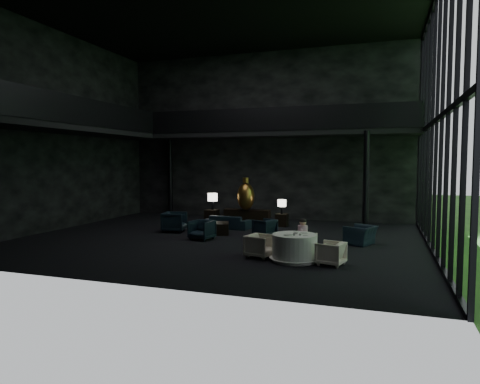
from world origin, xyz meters
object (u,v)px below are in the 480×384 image
(dining_chair_east, at_px, (331,254))
(lounge_armchair_west, at_px, (174,220))
(side_table_left, at_px, (212,216))
(lounge_armchair_south, at_px, (202,229))
(sofa, at_px, (228,221))
(window_armchair, at_px, (361,233))
(console, at_px, (247,217))
(table_lamp_left, at_px, (213,198))
(coffee_table, at_px, (216,228))
(side_table_right, at_px, (282,220))
(bronze_urn, at_px, (246,196))
(dining_chair_north, at_px, (304,244))
(table_lamp_right, at_px, (282,204))
(lounge_armchair_east, at_px, (265,228))
(child, at_px, (303,229))
(dining_table, at_px, (295,249))
(dining_chair_west, at_px, (260,246))

(dining_chair_east, bearing_deg, lounge_armchair_west, -104.74)
(side_table_left, height_order, lounge_armchair_south, lounge_armchair_south)
(sofa, relative_size, window_armchair, 1.91)
(console, bearing_deg, dining_chair_east, -55.65)
(table_lamp_left, height_order, coffee_table, table_lamp_left)
(window_armchair, bearing_deg, side_table_left, -92.06)
(side_table_right, relative_size, lounge_armchair_west, 0.56)
(lounge_armchair_west, xyz_separation_m, dining_chair_east, (6.46, -3.52, -0.17))
(bronze_urn, bearing_deg, dining_chair_north, -55.77)
(table_lamp_right, height_order, window_armchair, table_lamp_right)
(lounge_armchair_east, height_order, child, child)
(console, distance_m, dining_table, 7.12)
(table_lamp_left, bearing_deg, window_armchair, -25.38)
(coffee_table, bearing_deg, lounge_armchair_south, -90.98)
(table_lamp_left, xyz_separation_m, side_table_right, (3.20, -0.05, -0.86))
(side_table_left, distance_m, table_lamp_left, 0.83)
(dining_chair_east, bearing_deg, side_table_left, -122.27)
(dining_chair_west, bearing_deg, child, -39.48)
(sofa, distance_m, dining_chair_west, 5.48)
(side_table_right, xyz_separation_m, dining_chair_north, (1.87, -5.14, 0.04))
(lounge_armchair_west, height_order, dining_chair_west, lounge_armchair_west)
(lounge_armchair_east, relative_size, coffee_table, 0.68)
(side_table_right, bearing_deg, dining_chair_east, -66.11)
(console, relative_size, coffee_table, 2.13)
(lounge_armchair_south, xyz_separation_m, dining_chair_north, (3.84, -1.19, -0.07))
(dining_chair_east, bearing_deg, console, -131.77)
(dining_chair_west, bearing_deg, dining_chair_east, -84.29)
(console, distance_m, lounge_armchair_south, 4.11)
(side_table_right, bearing_deg, sofa, -147.81)
(lounge_armchair_south, bearing_deg, bronze_urn, 95.99)
(dining_chair_west, bearing_deg, dining_table, -83.97)
(table_lamp_left, distance_m, dining_chair_east, 8.75)
(dining_chair_north, xyz_separation_m, dining_chair_east, (0.92, -1.14, -0.00))
(table_lamp_left, xyz_separation_m, dining_chair_east, (5.98, -6.33, -0.82))
(lounge_armchair_west, xyz_separation_m, coffee_table, (1.72, 0.10, -0.26))
(table_lamp_left, distance_m, coffee_table, 3.12)
(lounge_armchair_west, distance_m, window_armchair, 7.08)
(bronze_urn, bearing_deg, dining_table, -60.98)
(console, relative_size, lounge_armchair_south, 2.76)
(dining_chair_east, bearing_deg, lounge_armchair_south, -102.15)
(lounge_armchair_west, height_order, lounge_armchair_east, lounge_armchair_west)
(console, bearing_deg, coffee_table, -97.26)
(child, bearing_deg, dining_chair_north, -129.36)
(console, bearing_deg, sofa, -105.62)
(console, height_order, dining_chair_east, console)
(table_lamp_right, relative_size, dining_chair_east, 1.00)
(lounge_armchair_east, bearing_deg, sofa, -100.63)
(side_table_right, xyz_separation_m, dining_chair_east, (2.78, -6.28, 0.04))
(side_table_left, distance_m, sofa, 1.70)
(side_table_left, bearing_deg, window_armchair, -24.65)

